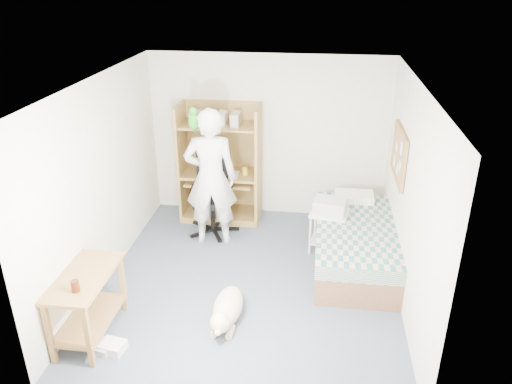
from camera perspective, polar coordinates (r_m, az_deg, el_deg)
floor at (r=6.38m, az=-0.61°, el=-10.15°), size 4.00×4.00×0.00m
wall_back at (r=7.62m, az=1.45°, el=6.28°), size 3.60×0.02×2.50m
wall_right at (r=5.82m, az=17.19°, el=-0.82°), size 0.02×4.00×2.50m
wall_left at (r=6.26m, az=-17.21°, el=1.00°), size 0.02×4.00×2.50m
ceiling at (r=5.37m, az=-0.73°, el=12.36°), size 3.60×4.00×0.02m
computer_hutch at (r=7.62m, az=-4.04°, el=2.80°), size 1.20×0.63×1.80m
bed at (r=6.73m, az=11.21°, el=-5.79°), size 1.02×2.02×0.66m
side_desk at (r=5.58m, az=-18.76°, el=-11.23°), size 0.50×1.00×0.75m
corkboard at (r=6.56m, az=16.03°, el=4.10°), size 0.04×0.94×0.66m
office_chair at (r=7.37m, az=-4.97°, el=-1.42°), size 0.66×0.66×1.18m
person at (r=6.85m, az=-5.20°, el=1.63°), size 0.77×0.57×1.96m
parrot at (r=6.64m, az=-7.14°, el=8.24°), size 0.14×0.25×0.40m
dog at (r=5.68m, az=-3.35°, el=-13.18°), size 0.34×1.00×0.37m
printer_cart at (r=6.90m, az=8.30°, el=-3.75°), size 0.56×0.48×0.59m
printer at (r=6.77m, az=8.45°, el=-1.59°), size 0.47×0.39×0.18m
crt_monitor at (r=7.62m, az=-5.23°, el=3.76°), size 0.42×0.44×0.35m
keyboard at (r=7.54m, az=-4.25°, el=1.30°), size 0.46×0.18×0.03m
pencil_cup at (r=7.48m, az=-1.26°, el=2.41°), size 0.08×0.08×0.12m
drink_glass at (r=5.19m, az=-19.95°, el=-10.09°), size 0.08×0.08×0.12m
floor_box_a at (r=5.57m, az=-16.08°, el=-16.64°), size 0.28×0.24×0.10m
floor_box_b at (r=5.61m, az=-16.99°, el=-16.59°), size 0.22×0.25×0.08m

